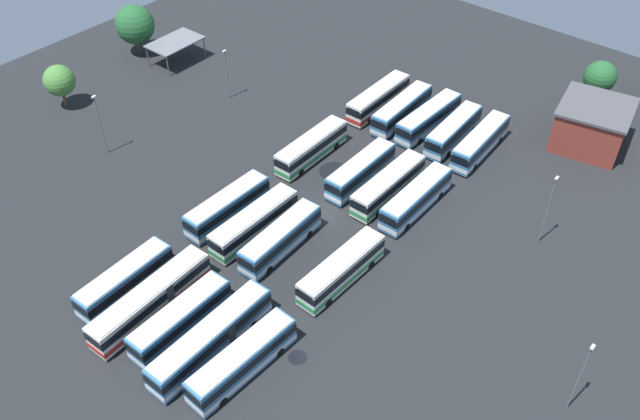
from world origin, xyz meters
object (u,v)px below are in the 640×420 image
at_px(bus_row2_slot4, 341,269).
at_px(tree_northeast, 59,81).
at_px(bus_row2_slot0, 228,206).
at_px(bus_row1_slot3, 388,185).
at_px(bus_row3_slot0, 125,280).
at_px(bus_row1_slot4, 416,198).
at_px(lamp_post_mid_lot, 226,72).
at_px(bus_row3_slot4, 242,360).
at_px(bus_row1_slot0, 311,147).
at_px(lamp_post_by_building, 580,376).
at_px(maintenance_shelter, 175,42).
at_px(bus_row0_slot2, 429,118).
at_px(tree_east_edge, 600,77).
at_px(bus_row0_slot0, 378,98).
at_px(bus_row0_slot1, 402,109).
at_px(bus_row0_slot4, 480,142).
at_px(bus_row2_slot1, 254,222).
at_px(bus_row2_slot2, 281,238).
at_px(depot_building, 592,125).
at_px(bus_row3_slot3, 211,338).
at_px(lamp_post_far_corner, 548,208).
at_px(lamp_post_near_entrance, 100,123).
at_px(tree_south_edge, 135,25).
at_px(bus_row3_slot1, 151,299).
at_px(bus_row0_slot3, 453,131).
at_px(bus_row1_slot2, 361,171).
at_px(bus_row3_slot2, 181,319).

bearing_deg(bus_row2_slot4, tree_northeast, -91.03).
distance_m(bus_row2_slot0, tree_northeast, 35.88).
height_order(bus_row1_slot3, bus_row3_slot0, same).
distance_m(bus_row1_slot4, lamp_post_mid_lot, 35.59).
height_order(bus_row1_slot4, bus_row3_slot4, same).
relative_size(bus_row1_slot0, lamp_post_by_building, 1.33).
bearing_deg(maintenance_shelter, bus_row3_slot0, 43.23).
height_order(bus_row0_slot2, tree_east_edge, tree_east_edge).
height_order(bus_row0_slot0, bus_row1_slot3, same).
relative_size(bus_row0_slot1, bus_row0_slot4, 0.99).
xyz_separation_m(bus_row2_slot1, bus_row2_slot2, (0.00, 4.10, -0.00)).
xyz_separation_m(bus_row2_slot0, tree_northeast, (-1.67, -35.76, 2.42)).
relative_size(bus_row3_slot4, depot_building, 1.10).
bearing_deg(bus_row3_slot3, lamp_post_far_corner, 153.55).
xyz_separation_m(lamp_post_far_corner, lamp_post_mid_lot, (1.52, -49.25, -0.80)).
distance_m(bus_row1_slot0, bus_row3_slot0, 30.35).
height_order(bus_row0_slot1, lamp_post_near_entrance, lamp_post_near_entrance).
relative_size(bus_row1_slot0, tree_northeast, 1.84).
height_order(bus_row0_slot1, bus_row2_slot2, same).
xyz_separation_m(bus_row0_slot2, tree_south_edge, (11.98, -48.19, 3.09)).
bearing_deg(bus_row3_slot1, bus_row2_slot0, -163.29).
distance_m(bus_row0_slot3, lamp_post_far_corner, 21.00).
distance_m(bus_row3_slot3, lamp_post_near_entrance, 37.01).
xyz_separation_m(bus_row1_slot2, bus_row2_slot1, (15.44, -3.42, 0.00)).
height_order(bus_row1_slot3, bus_row3_slot4, same).
distance_m(bus_row0_slot0, lamp_post_by_building, 51.41).
bearing_deg(bus_row0_slot1, tree_south_edge, -75.58).
bearing_deg(bus_row1_slot0, bus_row2_slot1, 16.51).
xyz_separation_m(bus_row2_slot4, bus_row3_slot2, (15.50, -7.85, -0.00)).
distance_m(bus_row3_slot2, maintenance_shelter, 55.25).
bearing_deg(bus_row1_slot3, bus_row0_slot3, -179.46).
relative_size(bus_row2_slot0, tree_east_edge, 1.67).
xyz_separation_m(bus_row0_slot2, bus_row3_slot3, (45.25, 5.07, 0.00)).
height_order(bus_row3_slot2, lamp_post_mid_lot, lamp_post_mid_lot).
xyz_separation_m(bus_row0_slot0, bus_row2_slot2, (30.49, 9.10, -0.00)).
bearing_deg(bus_row3_slot1, bus_row0_slot2, 176.01).
xyz_separation_m(depot_building, tree_south_edge, (22.92, -66.58, 1.86)).
xyz_separation_m(bus_row2_slot1, depot_building, (-41.79, 21.74, 1.23)).
bearing_deg(bus_row1_slot4, bus_row0_slot4, -179.95).
distance_m(lamp_post_mid_lot, tree_northeast, 23.64).
relative_size(bus_row2_slot0, bus_row3_slot3, 0.80).
distance_m(bus_row2_slot0, bus_row3_slot0, 15.12).
height_order(depot_building, lamp_post_by_building, lamp_post_by_building).
bearing_deg(bus_row0_slot2, bus_row3_slot2, 1.30).
height_order(bus_row2_slot4, lamp_post_near_entrance, lamp_post_near_entrance).
bearing_deg(bus_row0_slot4, tree_south_edge, -78.41).
bearing_deg(lamp_post_by_building, bus_row1_slot4, -117.88).
relative_size(bus_row2_slot2, maintenance_shelter, 1.37).
height_order(lamp_post_by_building, tree_northeast, lamp_post_by_building).
bearing_deg(lamp_post_near_entrance, bus_row0_slot0, 146.46).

